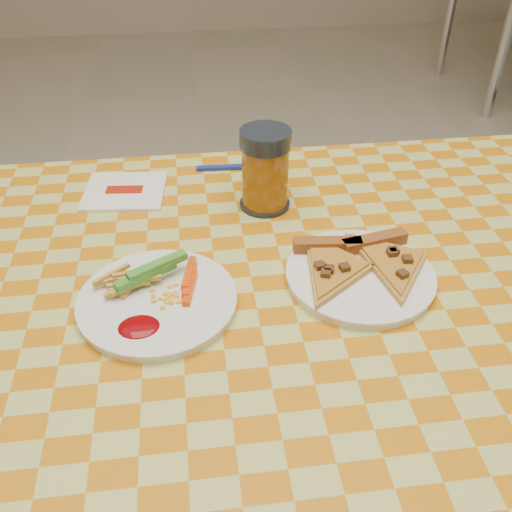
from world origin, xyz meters
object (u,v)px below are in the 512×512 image
object	(u,v)px
table	(254,329)
drink_glass	(265,170)
plate_left	(158,302)
plate_right	(360,277)

from	to	relation	value
table	drink_glass	bearing A→B (deg)	78.01
table	drink_glass	size ratio (longest dim) A/B	9.10
drink_glass	plate_left	bearing A→B (deg)	-127.51
drink_glass	plate_right	bearing A→B (deg)	-63.94
plate_left	drink_glass	distance (m)	0.31
table	plate_right	xyz separation A→B (m)	(0.16, 0.01, 0.08)
plate_left	plate_right	distance (m)	0.29
plate_left	drink_glass	bearing A→B (deg)	52.49
plate_left	plate_right	world-z (taller)	same
table	plate_left	distance (m)	0.16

